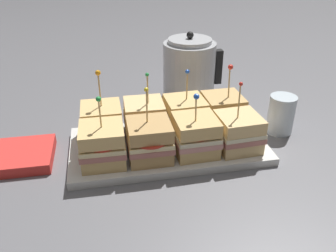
# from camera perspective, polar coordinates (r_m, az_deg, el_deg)

# --- Properties ---
(ground_plane) EXTENTS (6.00, 6.00, 0.00)m
(ground_plane) POSITION_cam_1_polar(r_m,az_deg,el_deg) (0.82, 0.00, -3.74)
(ground_plane) COLOR slate
(serving_platter) EXTENTS (0.44, 0.22, 0.02)m
(serving_platter) POSITION_cam_1_polar(r_m,az_deg,el_deg) (0.82, 0.00, -3.21)
(serving_platter) COLOR silver
(serving_platter) RESTS_ON ground_plane
(sandwich_front_far_left) EXTENTS (0.09, 0.09, 0.15)m
(sandwich_front_far_left) POSITION_cam_1_polar(r_m,az_deg,el_deg) (0.74, -10.45, -2.98)
(sandwich_front_far_left) COLOR tan
(sandwich_front_far_left) RESTS_ON serving_platter
(sandwich_front_center_left) EXTENTS (0.09, 0.10, 0.16)m
(sandwich_front_center_left) POSITION_cam_1_polar(r_m,az_deg,el_deg) (0.74, -2.99, -2.35)
(sandwich_front_center_left) COLOR tan
(sandwich_front_center_left) RESTS_ON serving_platter
(sandwich_front_center_right) EXTENTS (0.10, 0.10, 0.14)m
(sandwich_front_center_right) POSITION_cam_1_polar(r_m,az_deg,el_deg) (0.76, 4.42, -1.55)
(sandwich_front_center_right) COLOR tan
(sandwich_front_center_right) RESTS_ON serving_platter
(sandwich_front_far_right) EXTENTS (0.10, 0.10, 0.16)m
(sandwich_front_far_right) POSITION_cam_1_polar(r_m,az_deg,el_deg) (0.79, 11.16, -0.96)
(sandwich_front_far_right) COLOR #DBB77A
(sandwich_front_far_right) RESTS_ON serving_platter
(sandwich_back_far_left) EXTENTS (0.09, 0.09, 0.17)m
(sandwich_back_far_left) POSITION_cam_1_polar(r_m,az_deg,el_deg) (0.82, -10.53, 0.52)
(sandwich_back_far_left) COLOR tan
(sandwich_back_far_left) RESTS_ON serving_platter
(sandwich_back_center_left) EXTENTS (0.09, 0.10, 0.16)m
(sandwich_back_center_left) POSITION_cam_1_polar(r_m,az_deg,el_deg) (0.83, -3.82, 1.20)
(sandwich_back_center_left) COLOR #DBB77A
(sandwich_back_center_left) RESTS_ON serving_platter
(sandwich_back_center_right) EXTENTS (0.10, 0.10, 0.15)m
(sandwich_back_center_right) POSITION_cam_1_polar(r_m,az_deg,el_deg) (0.84, 2.73, 1.73)
(sandwich_back_center_right) COLOR tan
(sandwich_back_center_right) RESTS_ON serving_platter
(sandwich_back_far_right) EXTENTS (0.10, 0.10, 0.16)m
(sandwich_back_far_right) POSITION_cam_1_polar(r_m,az_deg,el_deg) (0.87, 8.72, 2.27)
(sandwich_back_far_right) COLOR tan
(sandwich_back_far_right) RESTS_ON serving_platter
(kettle_steel) EXTENTS (0.17, 0.15, 0.20)m
(kettle_steel) POSITION_cam_1_polar(r_m,az_deg,el_deg) (1.04, 3.45, 8.98)
(kettle_steel) COLOR #B7BABF
(kettle_steel) RESTS_ON ground_plane
(drinking_glass) EXTENTS (0.06, 0.06, 0.10)m
(drinking_glass) POSITION_cam_1_polar(r_m,az_deg,el_deg) (0.91, 17.68, 1.78)
(drinking_glass) COLOR silver
(drinking_glass) RESTS_ON ground_plane
(napkin_stack) EXTENTS (0.13, 0.13, 0.02)m
(napkin_stack) POSITION_cam_1_polar(r_m,az_deg,el_deg) (0.84, -22.32, -4.43)
(napkin_stack) COLOR red
(napkin_stack) RESTS_ON ground_plane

